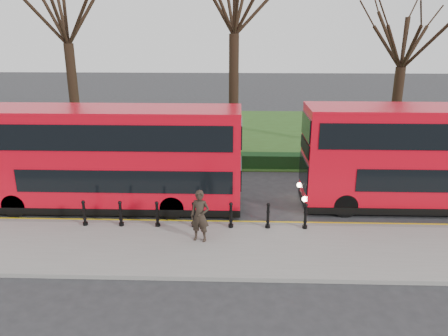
{
  "coord_description": "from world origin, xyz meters",
  "views": [
    {
      "loc": [
        2.3,
        -17.0,
        7.7
      ],
      "look_at": [
        1.72,
        0.5,
        2.0
      ],
      "focal_mm": 35.0,
      "sensor_mm": 36.0,
      "label": 1
    }
  ],
  "objects_px": {
    "bollard_row": "(194,215)",
    "pedestrian": "(200,216)",
    "bus_rear": "(436,159)",
    "bus_lead": "(111,159)"
  },
  "relations": [
    {
      "from": "pedestrian",
      "to": "bus_lead",
      "type": "bearing_deg",
      "value": 154.48
    },
    {
      "from": "bus_rear",
      "to": "bus_lead",
      "type": "bearing_deg",
      "value": -178.09
    },
    {
      "from": "bus_rear",
      "to": "pedestrian",
      "type": "distance_m",
      "value": 10.65
    },
    {
      "from": "bus_lead",
      "to": "bus_rear",
      "type": "distance_m",
      "value": 14.01
    },
    {
      "from": "bus_rear",
      "to": "pedestrian",
      "type": "xyz_separation_m",
      "value": [
        -9.89,
        -3.77,
        -1.14
      ]
    },
    {
      "from": "bus_rear",
      "to": "pedestrian",
      "type": "relative_size",
      "value": 5.81
    },
    {
      "from": "bus_rear",
      "to": "pedestrian",
      "type": "height_order",
      "value": "bus_rear"
    },
    {
      "from": "bollard_row",
      "to": "pedestrian",
      "type": "bearing_deg",
      "value": -73.22
    },
    {
      "from": "bollard_row",
      "to": "pedestrian",
      "type": "distance_m",
      "value": 1.28
    },
    {
      "from": "bus_lead",
      "to": "pedestrian",
      "type": "xyz_separation_m",
      "value": [
        4.11,
        -3.3,
        -1.12
      ]
    }
  ]
}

